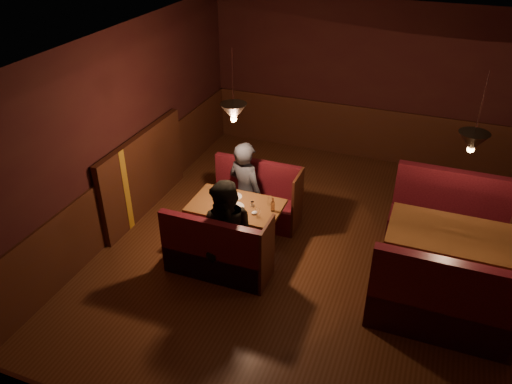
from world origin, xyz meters
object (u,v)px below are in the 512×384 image
at_px(main_table, 237,214).
at_px(second_bench_near, 441,308).
at_px(diner_b, 228,220).
at_px(second_bench_far, 449,225).
at_px(main_bench_near, 217,257).
at_px(second_table, 447,246).
at_px(diner_a, 245,173).
at_px(main_bench_far, 256,202).

relative_size(main_table, second_bench_near, 0.79).
height_order(second_bench_near, diner_b, diner_b).
bearing_deg(second_bench_far, main_table, -160.06).
xyz_separation_m(main_bench_near, second_table, (2.77, 0.87, 0.31)).
height_order(main_table, diner_a, diner_a).
height_order(main_bench_near, second_bench_far, second_bench_far).
bearing_deg(main_bench_near, main_table, 91.27).
height_order(main_bench_near, diner_b, diner_b).
xyz_separation_m(main_bench_near, diner_b, (0.13, 0.09, 0.56)).
bearing_deg(second_bench_near, second_table, 92.20).
distance_m(second_table, diner_a, 2.94).
bearing_deg(diner_a, main_table, 120.46).
bearing_deg(main_bench_far, second_bench_near, -27.36).
height_order(second_table, diner_a, diner_a).
bearing_deg(second_bench_far, second_bench_near, -90.00).
xyz_separation_m(main_bench_far, second_table, (2.77, -0.57, 0.31)).
bearing_deg(main_bench_far, second_table, -11.73).
height_order(main_bench_far, second_bench_near, second_bench_near).
xyz_separation_m(second_bench_near, diner_b, (-2.67, 0.09, 0.50)).
bearing_deg(main_bench_near, diner_b, 33.93).
height_order(main_bench_far, diner_b, diner_b).
relative_size(main_bench_near, diner_b, 0.81).
relative_size(main_table, main_bench_near, 0.91).
bearing_deg(main_table, diner_a, 100.45).
xyz_separation_m(main_bench_far, second_bench_far, (2.80, 0.30, 0.06)).
bearing_deg(main_table, main_bench_near, -88.73).
height_order(second_bench_far, diner_a, diner_a).
bearing_deg(second_bench_near, main_bench_far, 152.64).
xyz_separation_m(main_table, second_bench_near, (2.81, -0.73, -0.16)).
xyz_separation_m(main_bench_far, main_bench_near, (0.00, -1.44, 0.00)).
bearing_deg(main_bench_near, second_bench_far, 31.91).
relative_size(main_table, diner_a, 0.75).
bearing_deg(diner_b, main_table, 101.74).
distance_m(main_bench_near, diner_b, 0.59).
distance_m(main_bench_far, diner_a, 0.57).
bearing_deg(second_table, main_bench_near, -162.55).
xyz_separation_m(diner_a, diner_b, (0.26, -1.24, 0.02)).
relative_size(second_table, second_bench_near, 0.90).
bearing_deg(second_bench_near, main_bench_near, 179.90).
relative_size(second_bench_near, diner_a, 0.96).
bearing_deg(diner_a, second_bench_far, -151.84).
relative_size(main_bench_far, diner_b, 0.81).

